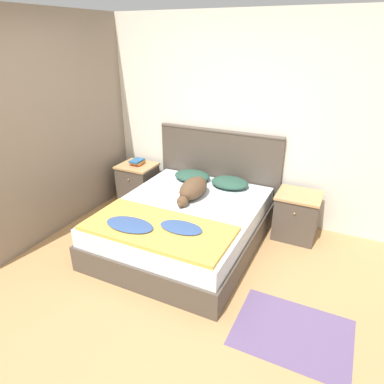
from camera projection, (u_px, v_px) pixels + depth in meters
The scene contains 13 objects.
ground_plane at pixel (142, 300), 3.21m from camera, with size 16.00×16.00×0.00m, color tan.
wall_back at pixel (227, 119), 4.42m from camera, with size 9.00×0.06×2.55m.
wall_side_left at pixel (69, 123), 4.21m from camera, with size 0.06×3.10×2.55m.
bed at pixel (185, 225), 4.00m from camera, with size 1.64×1.98×0.49m.
headboard at pixel (218, 169), 4.68m from camera, with size 1.72×0.06×1.15m.
nightstand_left at pixel (138, 183), 5.03m from camera, with size 0.51×0.47×0.57m.
nightstand_right at pixel (297, 216), 4.12m from camera, with size 0.51×0.47×0.57m.
pillow_left at pixel (192, 176), 4.59m from camera, with size 0.49×0.38×0.12m.
pillow_right at pixel (230, 183), 4.38m from camera, with size 0.49×0.38×0.12m.
quilt at pixel (157, 228), 3.41m from camera, with size 1.49×0.72×0.07m.
dog at pixel (193, 189), 4.07m from camera, with size 0.27×0.71×0.23m.
book_stack at pixel (137, 162), 4.91m from camera, with size 0.18×0.22×0.08m.
rug at pixel (292, 332), 2.86m from camera, with size 0.95×0.74×0.00m.
Camera 1 is at (1.52, -2.04, 2.26)m, focal length 32.00 mm.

